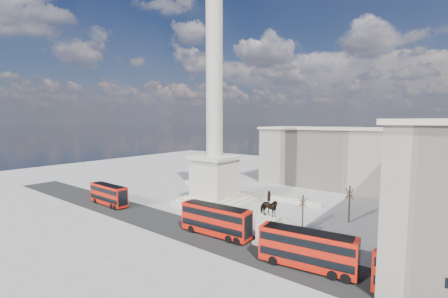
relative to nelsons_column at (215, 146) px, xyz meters
name	(u,v)px	position (x,y,z in m)	size (l,w,h in m)	color
ground	(199,209)	(0.00, -5.00, -12.92)	(180.00, 180.00, 0.00)	#9B9793
asphalt_road	(182,227)	(5.00, -15.00, -12.91)	(120.00, 9.00, 0.01)	#252525
nelsons_column	(215,146)	(0.00, 0.00, 0.00)	(14.00, 14.00, 49.85)	beige
balustrade_wall	(243,192)	(0.00, 11.00, -12.37)	(40.00, 0.60, 1.10)	beige
building_northeast	(354,158)	(20.00, 35.00, -4.59)	(51.00, 17.00, 16.60)	beige
red_bus_a	(109,194)	(-17.55, -15.08, -10.55)	(11.20, 2.85, 4.52)	red
red_bus_b	(216,220)	(12.03, -14.16, -10.34)	(12.26, 3.50, 4.91)	red
red_bus_c	(308,249)	(27.91, -15.54, -10.39)	(12.15, 4.26, 4.82)	red
red_bus_d	(445,289)	(41.70, -16.09, -10.34)	(12.32, 3.83, 4.92)	red
victorian_lamp	(269,206)	(16.38, -4.93, -9.38)	(0.51, 0.51, 6.00)	black
equestrian_statue	(268,226)	(20.45, -12.11, -10.08)	(3.92, 2.94, 8.19)	beige
bare_tree_near	(391,225)	(35.88, -8.42, -7.51)	(1.57, 1.57, 6.87)	#332319
bare_tree_mid	(303,201)	(21.65, -2.44, -8.14)	(1.60, 1.60, 6.06)	#332319
bare_tree_far	(350,192)	(27.09, 5.50, -7.29)	(1.75, 1.75, 7.14)	#332319
pedestrian_walking	(272,233)	(19.69, -9.48, -12.06)	(0.62, 0.41, 1.71)	#222827
pedestrian_standing	(323,251)	(28.32, -11.28, -12.04)	(0.85, 0.66, 1.75)	#222827
pedestrian_crossing	(252,232)	(17.12, -11.36, -12.06)	(1.00, 0.42, 1.71)	#222827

